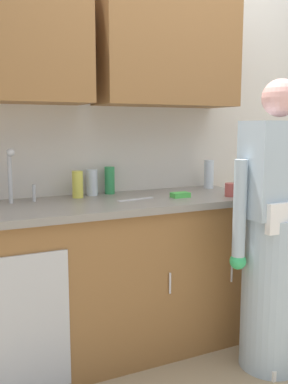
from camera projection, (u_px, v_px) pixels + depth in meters
name	position (u px, v px, depth m)	size (l,w,h in m)	color
kitchen_wall_with_uppers	(144.00, 111.00, 2.88)	(4.80, 0.44, 2.70)	beige
counter_cabinet	(103.00, 281.00, 2.60)	(1.90, 0.62, 0.90)	brown
countertop	(102.00, 204.00, 2.53)	(1.96, 0.66, 0.04)	gray
sink	(23.00, 210.00, 2.34)	(0.50, 0.36, 0.35)	#B7BABF
person_at_sink	(274.00, 249.00, 2.41)	(0.55, 0.34, 1.62)	white
bottle_soap	(78.00, 184.00, 2.63)	(0.07, 0.07, 0.16)	#D8D14C
bottle_water_tall	(92.00, 182.00, 2.72)	(0.07, 0.07, 0.16)	silver
bottle_cleaner_spray	(110.00, 180.00, 2.78)	(0.06, 0.06, 0.17)	#2D8C4C
bottle_dish_liquid	(209.00, 174.00, 3.03)	(0.07, 0.07, 0.20)	silver
cup_by_sink	(231.00, 190.00, 2.68)	(0.08, 0.08, 0.08)	#B24C47
knife_on_counter	(136.00, 199.00, 2.56)	(0.24, 0.02, 0.01)	silver
sponge	(180.00, 195.00, 2.65)	(0.11, 0.07, 0.03)	#4CBF4C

